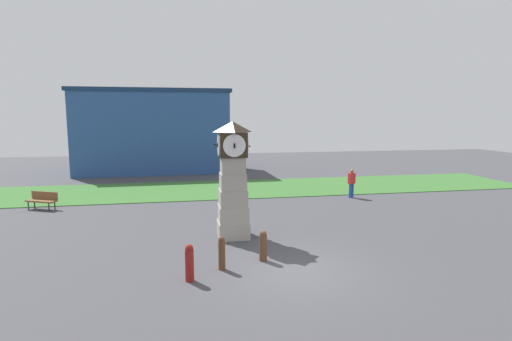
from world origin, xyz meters
TOP-DOWN VIEW (x-y plane):
  - ground_plane at (0.00, 0.00)m, footprint 77.16×77.16m
  - clock_tower at (-1.46, 3.79)m, footprint 1.44×1.38m
  - bollard_near_tower at (-3.28, -0.23)m, footprint 0.26×0.26m
  - bollard_mid_row at (-2.25, 0.48)m, footprint 0.22×0.22m
  - bollard_far_row at (-0.82, 0.99)m, footprint 0.26×0.26m
  - bench at (-10.57, 10.33)m, footprint 1.67×1.17m
  - pedestrian_near_bench at (6.39, 10.14)m, footprint 0.46×0.38m
  - warehouse_blue_far at (-5.74, 23.94)m, footprint 12.92×6.52m
  - grass_verge_far at (-3.51, 14.15)m, footprint 46.30×6.67m

SIDE VIEW (x-z plane):
  - ground_plane at x=0.00m, z-range 0.00..0.00m
  - grass_verge_far at x=-3.51m, z-range 0.00..0.04m
  - bench at x=-10.57m, z-range 0.07..0.97m
  - bollard_far_row at x=-0.82m, z-range 0.01..1.05m
  - bollard_mid_row at x=-2.25m, z-range 0.01..1.09m
  - bollard_near_tower at x=-3.28m, z-range 0.01..1.13m
  - pedestrian_near_bench at x=6.39m, z-range 0.12..1.82m
  - clock_tower at x=-1.46m, z-range -0.09..4.52m
  - warehouse_blue_far at x=-5.74m, z-range 0.01..6.98m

